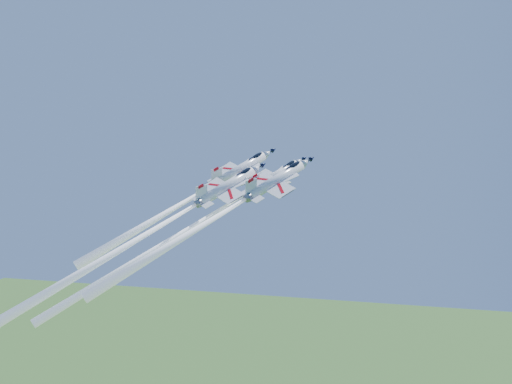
% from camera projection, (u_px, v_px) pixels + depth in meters
% --- Properties ---
extents(jet_lead, '(30.49, 37.70, 42.90)m').
position_uv_depth(jet_lead, '(191.00, 227.00, 112.93)').
color(jet_lead, silver).
extents(jet_left, '(26.06, 30.43, 31.62)m').
position_uv_depth(jet_left, '(189.00, 200.00, 120.58)').
color(jet_left, silver).
extents(jet_right, '(27.42, 32.28, 33.74)m').
position_uv_depth(jet_right, '(216.00, 217.00, 109.62)').
color(jet_right, silver).
extents(jet_slot, '(30.51, 36.76, 39.02)m').
position_uv_depth(jet_slot, '(148.00, 233.00, 110.29)').
color(jet_slot, silver).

